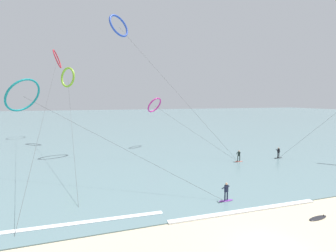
{
  "coord_description": "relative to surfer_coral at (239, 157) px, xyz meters",
  "views": [
    {
      "loc": [
        -10.26,
        -11.59,
        9.22
      ],
      "look_at": [
        0.0,
        20.09,
        5.6
      ],
      "focal_mm": 26.61,
      "sensor_mm": 36.0,
      "label": 1
    }
  ],
  "objects": [
    {
      "name": "kite_cobalt",
      "position": [
        -15.29,
        13.56,
        20.77
      ],
      "size": [
        17.53,
        15.62,
        23.62
      ],
      "rotation": [
        0.0,
        0.0,
        0.67
      ],
      "color": "#2647B7",
      "rests_on": "ground"
    },
    {
      "name": "surfer_coral",
      "position": [
        0.0,
        0.0,
        0.0
      ],
      "size": [
        1.4,
        0.66,
        1.7
      ],
      "rotation": [
        0.0,
        0.0,
        5.91
      ],
      "color": "#EA7260",
      "rests_on": "ground"
    },
    {
      "name": "ground_plane",
      "position": [
        -10.6,
        -19.16,
        -0.82
      ],
      "size": [
        400.0,
        400.0,
        0.0
      ],
      "primitive_type": "plane",
      "color": "beige"
    },
    {
      "name": "kite_teal",
      "position": [
        -28.36,
        4.17,
        8.84
      ],
      "size": [
        21.62,
        18.69,
        11.75
      ],
      "rotation": [
        0.0,
        0.0,
        4.05
      ],
      "color": "teal",
      "rests_on": "ground"
    },
    {
      "name": "sea_water",
      "position": [
        -10.6,
        85.93,
        -0.78
      ],
      "size": [
        400.0,
        200.0,
        0.08
      ],
      "primitive_type": "cube",
      "color": "slate",
      "rests_on": "ground"
    },
    {
      "name": "surfer_violet",
      "position": [
        -9.23,
        -11.85,
        0.0
      ],
      "size": [
        1.4,
        0.62,
        1.7
      ],
      "rotation": [
        0.0,
        0.0,
        0.2
      ],
      "color": "purple",
      "rests_on": "ground"
    },
    {
      "name": "kite_magenta",
      "position": [
        -8.37,
        16.35,
        7.22
      ],
      "size": [
        10.4,
        18.27,
        9.56
      ],
      "rotation": [
        0.0,
        0.0,
        3.78
      ],
      "color": "#CC288E",
      "rests_on": "ground"
    },
    {
      "name": "wave_crest_mid",
      "position": [
        -25.35,
        -11.95,
        -0.76
      ],
      "size": [
        19.95,
        1.18,
        0.12
      ],
      "primitive_type": "cube",
      "rotation": [
        0.0,
        0.0,
        -0.03
      ],
      "color": "white",
      "rests_on": "ground"
    },
    {
      "name": "surfer_charcoal",
      "position": [
        7.15,
        0.04,
        0.0
      ],
      "size": [
        1.4,
        0.62,
        1.7
      ],
      "rotation": [
        0.0,
        0.0,
        3.36
      ],
      "color": "black",
      "rests_on": "ground"
    },
    {
      "name": "surfboard_spare",
      "position": [
        -4.11,
        -16.83,
        -0.78
      ],
      "size": [
        1.95,
        0.76,
        0.2
      ],
      "color": "black",
      "rests_on": "ground"
    },
    {
      "name": "kite_crimson",
      "position": [
        -27.52,
        36.96,
        18.15
      ],
      "size": [
        2.79,
        52.36,
        21.29
      ],
      "rotation": [
        0.0,
        0.0,
        1.5
      ],
      "color": "red",
      "rests_on": "ground"
    },
    {
      "name": "wave_crest_near",
      "position": [
        -8.64,
        -14.07,
        -0.76
      ],
      "size": [
        13.6,
        0.72,
        0.12
      ],
      "primitive_type": "cube",
      "rotation": [
        0.0,
        0.0,
        -0.02
      ],
      "color": "white",
      "rests_on": "ground"
    },
    {
      "name": "kite_lime",
      "position": [
        -24.57,
        25.94,
        12.9
      ],
      "size": [
        4.47,
        37.26,
        15.9
      ],
      "rotation": [
        0.0,
        0.0,
        5.42
      ],
      "color": "#8CC62D",
      "rests_on": "ground"
    }
  ]
}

